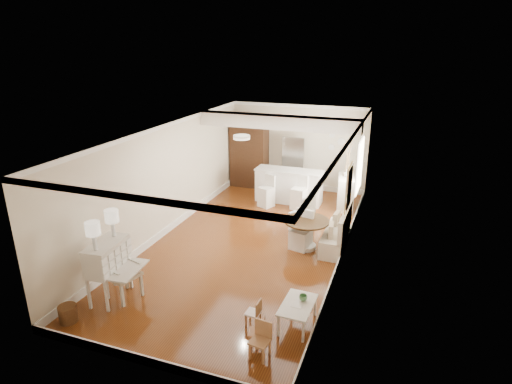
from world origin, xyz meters
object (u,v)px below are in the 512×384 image
Objects in this scene: bar_stool_left at (266,191)px; sideboard at (345,192)px; kids_chair_c at (260,341)px; pantry_cabinet at (249,153)px; slip_chair_near at (301,230)px; kids_chair_a at (257,332)px; bar_stool_right at (299,193)px; wicker_basket at (68,314)px; fridge at (304,166)px; secretary_bureau at (109,271)px; gustavian_armchair at (123,274)px; slip_chair_far at (302,213)px; dining_table at (306,234)px; kids_table at (297,315)px; kids_chair_b at (253,312)px.

bar_stool_left is 0.95× the size of sideboard.
pantry_cabinet reaches higher than kids_chair_c.
slip_chair_near is at bearing 102.43° from kids_chair_c.
kids_chair_a is 6.20m from bar_stool_right.
wicker_basket is 8.49m from fridge.
fridge reaches higher than bar_stool_right.
sideboard is (0.26, 6.91, 0.18)m from kids_chair_c.
fridge is at bearing 69.50° from secretary_bureau.
slip_chair_near is 2.85m from bar_stool_left.
kids_chair_a is (3.10, -0.35, -0.32)m from secretary_bureau.
bar_stool_left is at bearing 4.81° from gustavian_armchair.
dining_table is at bearing 49.12° from slip_chair_far.
slip_chair_far is (-0.55, 4.85, 0.20)m from kids_chair_c.
kids_table is 0.48× the size of fridge.
fridge is at bearing 104.77° from dining_table.
sideboard is at bearing -12.32° from gustavian_armchair.
slip_chair_near is at bearing -110.12° from sideboard.
pantry_cabinet is 1.92m from fridge.
kids_chair_b is 4.13m from slip_chair_far.
sideboard is (3.50, 6.33, -0.11)m from secretary_bureau.
secretary_bureau is at bearing 74.35° from wicker_basket.
secretary_bureau is 1.93× the size of kids_chair_c.
pantry_cabinet is 2.27× the size of sideboard.
fridge is at bearing -0.90° from pantry_cabinet.
kids_chair_b is at bearing -68.86° from pantry_cabinet.
kids_chair_a is 6.70m from sideboard.
kids_chair_b is at bearing -49.11° from bar_stool_left.
bar_stool_left is (-1.77, 2.30, 0.11)m from dining_table.
kids_chair_a is 3.66m from slip_chair_near.
kids_chair_a is at bearing -74.68° from slip_chair_near.
gustavian_armchair is 1.01× the size of bar_stool_right.
slip_chair_far is 0.99× the size of sideboard.
wicker_basket is at bearing -78.41° from bar_stool_left.
kids_table is at bearing -63.19° from pantry_cabinet.
slip_chair_near is (3.16, 4.18, 0.31)m from wicker_basket.
kids_chair_b is at bearing -161.31° from kids_table.
bar_stool_left reaches higher than kids_chair_c.
dining_table is 1.07× the size of slip_chair_far.
kids_table is at bearing -79.28° from dining_table.
slip_chair_near is at bearing 172.22° from kids_chair_a.
pantry_cabinet is (-3.50, 6.93, 0.93)m from kids_table.
slip_chair_near is at bearing 42.08° from slip_chair_far.
kids_chair_a is at bearing -123.28° from kids_table.
pantry_cabinet is (0.33, 8.19, 0.99)m from wicker_basket.
dining_table reaches higher than kids_chair_c.
pantry_cabinet reaches higher than kids_chair_b.
wicker_basket is 0.34× the size of slip_chair_near.
kids_chair_c is 8.55m from pantry_cabinet.
kids_chair_a is at bearing -72.32° from bar_stool_right.
kids_chair_c is at bearing -87.57° from gustavian_armchair.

